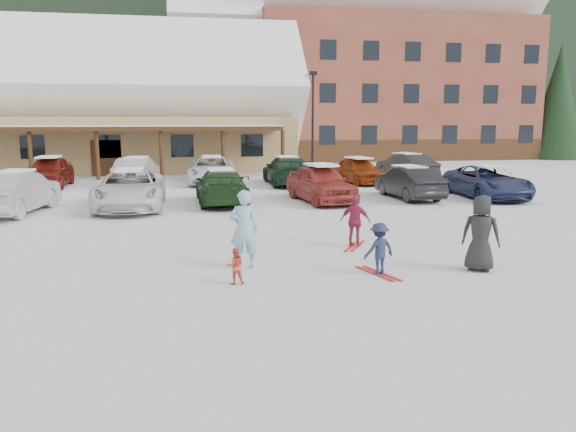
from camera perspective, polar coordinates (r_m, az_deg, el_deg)
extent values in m
plane|color=white|center=(13.56, -0.49, -4.92)|extent=(160.00, 160.00, 0.00)
cube|color=black|center=(99.17, -9.47, 18.70)|extent=(300.00, 70.00, 38.00)
cube|color=tan|center=(41.51, -19.89, 6.95)|extent=(28.00, 10.00, 3.60)
cube|color=#422814|center=(35.37, -21.62, 8.24)|extent=(25.20, 2.60, 0.25)
cube|color=white|center=(41.53, -20.20, 12.10)|extent=(29.12, 9.69, 9.69)
cube|color=brown|center=(54.15, 9.54, 12.37)|extent=(24.00, 14.00, 12.00)
cube|color=brown|center=(51.01, -7.44, 10.90)|extent=(7.00, 12.60, 9.00)
cube|color=#422814|center=(47.67, 12.22, 6.52)|extent=(24.00, 0.10, 1.80)
cylinder|color=black|center=(37.59, 2.52, 9.33)|extent=(0.16, 0.16, 6.28)
cube|color=black|center=(37.71, 2.56, 14.30)|extent=(0.50, 0.25, 0.25)
cylinder|color=black|center=(55.37, 25.40, 5.98)|extent=(0.60, 0.60, 1.32)
cone|color=black|center=(55.37, 25.83, 11.77)|extent=(4.84, 4.84, 9.90)
cylinder|color=black|center=(57.59, -2.16, 6.90)|extent=(0.60, 0.60, 1.08)
cone|color=black|center=(57.54, -2.19, 11.47)|extent=(3.96, 3.96, 8.10)
cylinder|color=black|center=(69.24, 21.35, 6.85)|extent=(0.60, 0.60, 1.38)
cone|color=black|center=(69.25, 21.66, 11.70)|extent=(5.06, 5.06, 10.35)
imported|color=#8DB8CA|center=(13.09, -4.50, -1.34)|extent=(0.70, 0.48, 1.85)
imported|color=#CA4F37|center=(11.93, -5.38, -5.08)|extent=(0.38, 0.30, 0.78)
imported|color=#1F2646|center=(12.72, 9.23, -3.30)|extent=(0.86, 0.65, 1.18)
cube|color=red|center=(12.86, 9.16, -5.79)|extent=(0.61, 1.40, 0.03)
imported|color=#9E2648|center=(15.37, 6.86, -0.51)|extent=(0.89, 0.73, 1.42)
cube|color=red|center=(15.51, 6.81, -3.05)|extent=(0.89, 1.30, 0.03)
imported|color=black|center=(13.54, 19.00, -1.66)|extent=(1.02, 0.96, 1.76)
imported|color=#A6A4A9|center=(22.96, -25.98, 2.16)|extent=(2.34, 4.97, 1.57)
imported|color=white|center=(22.68, -15.73, 2.65)|extent=(2.56, 5.51, 1.53)
imported|color=#1B3F1C|center=(23.29, -6.79, 2.98)|extent=(2.08, 4.92, 1.42)
imported|color=#A5352F|center=(23.70, 3.36, 3.34)|extent=(2.51, 4.84, 1.57)
imported|color=black|center=(25.20, 12.19, 3.35)|extent=(1.74, 4.39, 1.42)
imported|color=navy|center=(26.46, 19.60, 3.29)|extent=(2.59, 5.18, 1.41)
imported|color=maroon|center=(31.31, -23.07, 4.14)|extent=(1.85, 4.59, 1.56)
imported|color=#AEAFB2|center=(30.71, -15.13, 4.41)|extent=(2.18, 4.66, 1.48)
imported|color=white|center=(30.75, -7.75, 4.66)|extent=(2.79, 5.45, 1.47)
imported|color=#1B3725|center=(29.90, -0.10, 4.62)|extent=(2.10, 5.15, 1.49)
imported|color=#98360D|center=(30.76, 7.16, 4.61)|extent=(2.31, 4.34, 1.40)
imported|color=black|center=(33.14, 11.92, 4.93)|extent=(2.34, 4.79, 1.51)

